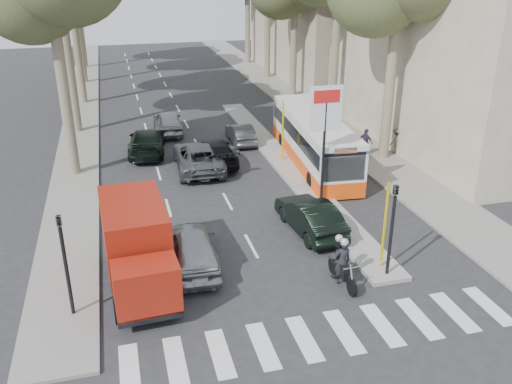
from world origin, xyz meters
TOP-DOWN VIEW (x-y plane):
  - ground at (0.00, 0.00)m, footprint 120.00×120.00m
  - sidewalk_right at (8.60, 25.00)m, footprint 3.20×70.00m
  - median_left at (-8.00, 28.00)m, footprint 2.40×64.00m
  - traffic_island at (3.25, 11.00)m, footprint 1.50×26.00m
  - billboard at (3.25, 5.00)m, footprint 1.50×12.10m
  - traffic_light_island at (3.25, -1.50)m, footprint 0.16×0.41m
  - traffic_light_left at (-7.60, -1.00)m, footprint 0.16×0.41m
  - silver_hatchback at (-3.37, 1.10)m, footprint 1.94×4.47m
  - dark_hatchback at (1.80, 2.60)m, footprint 1.90×4.44m
  - queue_car_a at (-1.51, 11.10)m, footprint 2.65×5.38m
  - queue_car_b at (-0.50, 11.71)m, footprint 2.14×4.90m
  - queue_car_c at (-2.34, 18.28)m, footprint 1.90×4.46m
  - queue_car_d at (1.80, 15.00)m, footprint 1.27×3.65m
  - queue_car_e at (-4.00, 14.48)m, footprint 2.59×5.18m
  - red_truck at (-5.38, 0.35)m, footprint 2.36×5.57m
  - city_bus at (4.80, 10.28)m, footprint 3.14×10.63m
  - motorcycle at (1.49, -1.27)m, footprint 0.78×2.14m
  - pedestrian_near at (8.12, 10.55)m, footprint 0.86×1.02m
  - pedestrian_far at (10.00, 10.42)m, footprint 1.08×0.74m

SIDE VIEW (x-z plane):
  - ground at x=0.00m, z-range 0.00..0.00m
  - sidewalk_right at x=8.60m, z-range 0.00..0.12m
  - median_left at x=-8.00m, z-range 0.00..0.12m
  - traffic_island at x=3.25m, z-range 0.00..0.16m
  - queue_car_d at x=1.80m, z-range 0.00..1.20m
  - queue_car_b at x=-0.50m, z-range 0.00..1.40m
  - dark_hatchback at x=1.80m, z-range 0.00..1.42m
  - queue_car_e at x=-4.00m, z-range 0.00..1.45m
  - queue_car_a at x=-1.51m, z-range 0.00..1.47m
  - silver_hatchback at x=-3.37m, z-range 0.00..1.50m
  - queue_car_c at x=-2.34m, z-range 0.00..1.50m
  - motorcycle at x=1.49m, z-range -0.08..1.73m
  - pedestrian_far at x=10.00m, z-range 0.12..1.65m
  - pedestrian_near at x=8.12m, z-range 0.12..1.69m
  - city_bus at x=4.80m, z-range 0.07..2.83m
  - red_truck at x=-5.38m, z-range 0.08..3.00m
  - traffic_light_island at x=3.25m, z-range 0.69..4.29m
  - traffic_light_left at x=-7.60m, z-range 0.69..4.29m
  - billboard at x=3.25m, z-range 0.90..6.50m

